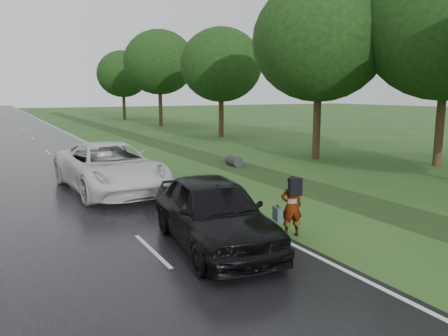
% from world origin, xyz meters
% --- Properties ---
extents(edge_stripe_east, '(0.12, 180.00, 0.01)m').
position_xyz_m(edge_stripe_east, '(6.75, 45.00, 0.04)').
color(edge_stripe_east, silver).
rests_on(edge_stripe_east, road).
extents(drainage_ditch, '(2.20, 120.00, 0.56)m').
position_xyz_m(drainage_ditch, '(11.50, 18.71, 0.04)').
color(drainage_ditch, '#1E3313').
rests_on(drainage_ditch, ground).
extents(tree_east_b, '(7.60, 7.60, 10.11)m').
position_xyz_m(tree_east_b, '(17.00, 10.00, 6.68)').
color(tree_east_b, '#332115').
rests_on(tree_east_b, ground).
extents(tree_east_c, '(7.00, 7.00, 9.29)m').
position_xyz_m(tree_east_c, '(18.20, 24.00, 6.14)').
color(tree_east_c, '#332115').
rests_on(tree_east_c, ground).
extents(tree_east_d, '(8.00, 8.00, 10.76)m').
position_xyz_m(tree_east_d, '(17.80, 38.00, 7.15)').
color(tree_east_d, '#332115').
rests_on(tree_east_d, ground).
extents(tree_east_e, '(8.40, 8.40, 10.93)m').
position_xyz_m(tree_east_e, '(21.00, 5.00, 7.14)').
color(tree_east_e, '#332115').
rests_on(tree_east_e, ground).
extents(tree_east_f, '(7.20, 7.20, 9.62)m').
position_xyz_m(tree_east_f, '(17.50, 52.00, 6.37)').
color(tree_east_f, '#332115').
rests_on(tree_east_f, ground).
extents(pedestrian, '(0.79, 0.80, 1.64)m').
position_xyz_m(pedestrian, '(7.18, -0.61, 0.85)').
color(pedestrian, '#A5998C').
rests_on(pedestrian, ground).
extents(white_pickup, '(3.50, 6.83, 1.85)m').
position_xyz_m(white_pickup, '(4.28, 7.11, 0.96)').
color(white_pickup, silver).
rests_on(white_pickup, road).
extents(dark_sedan, '(2.66, 5.34, 1.75)m').
position_xyz_m(dark_sedan, '(4.98, -0.39, 0.91)').
color(dark_sedan, black).
rests_on(dark_sedan, road).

